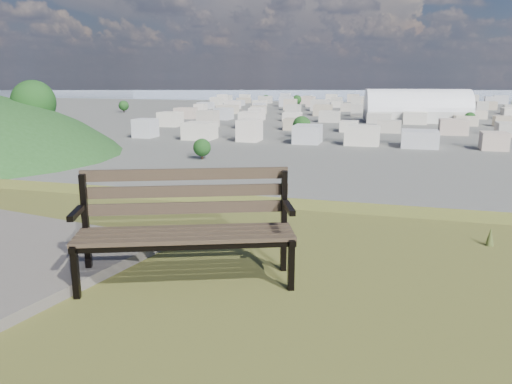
% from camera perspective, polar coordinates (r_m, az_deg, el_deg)
% --- Properties ---
extents(park_bench, '(1.74, 1.10, 0.87)m').
position_cam_1_polar(park_bench, '(3.97, -8.03, -3.24)').
color(park_bench, '#3E3123').
rests_on(park_bench, hilltop_mesa).
extents(arena, '(63.81, 35.50, 25.47)m').
position_cam_1_polar(arena, '(318.68, 17.84, 8.73)').
color(arena, beige).
rests_on(arena, ground).
extents(city_blocks, '(395.00, 361.00, 7.00)m').
position_cam_1_polar(city_blocks, '(396.96, 15.78, 9.23)').
color(city_blocks, silver).
rests_on(city_blocks, ground).
extents(city_trees, '(406.52, 387.20, 9.98)m').
position_cam_1_polar(city_trees, '(322.78, 10.96, 8.95)').
color(city_trees, '#302018').
rests_on(city_trees, ground).
extents(bay_water, '(2400.00, 700.00, 0.12)m').
position_cam_1_polar(bay_water, '(902.23, 16.01, 10.87)').
color(bay_water, '#8EA6B5').
rests_on(bay_water, ground).
extents(far_hills, '(2050.00, 340.00, 60.00)m').
position_cam_1_polar(far_hills, '(1406.15, 13.61, 12.65)').
color(far_hills, '#878EA8').
rests_on(far_hills, ground).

